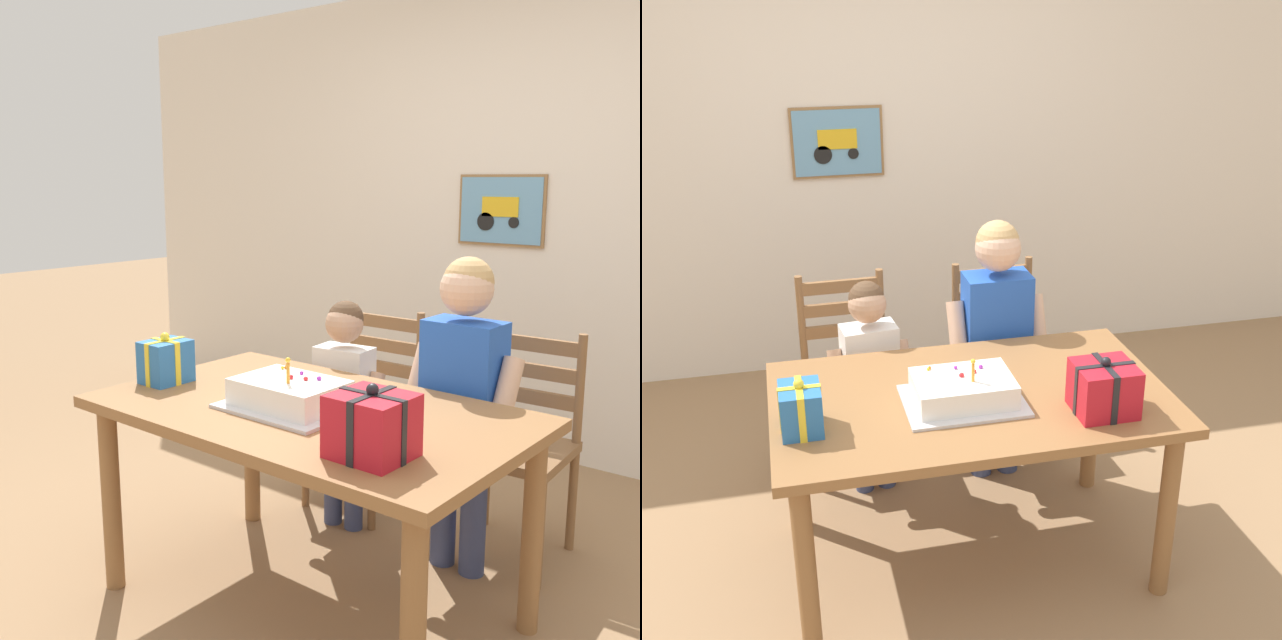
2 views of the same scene
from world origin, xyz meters
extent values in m
plane|color=#997551|center=(0.00, 0.00, 0.00)|extent=(20.00, 20.00, 0.00)
cube|color=silver|center=(0.00, 1.99, 1.30)|extent=(6.40, 0.08, 2.60)
cube|color=olive|center=(-0.27, 1.94, 1.35)|extent=(0.51, 0.02, 0.39)
cube|color=#669EC6|center=(-0.27, 1.93, 1.35)|extent=(0.48, 0.01, 0.36)
cube|color=gold|center=(-0.27, 1.93, 1.37)|extent=(0.22, 0.01, 0.11)
cylinder|color=black|center=(-0.36, 1.93, 1.29)|extent=(0.10, 0.01, 0.10)
cylinder|color=black|center=(-0.19, 1.93, 1.29)|extent=(0.06, 0.01, 0.06)
cube|color=olive|center=(0.00, 0.00, 0.74)|extent=(1.48, 0.90, 0.04)
cylinder|color=olive|center=(-0.66, -0.37, 0.36)|extent=(0.07, 0.07, 0.72)
cylinder|color=olive|center=(0.66, -0.37, 0.36)|extent=(0.07, 0.07, 0.72)
cylinder|color=olive|center=(-0.66, 0.37, 0.36)|extent=(0.07, 0.07, 0.72)
cylinder|color=olive|center=(0.66, 0.37, 0.36)|extent=(0.07, 0.07, 0.72)
cube|color=silver|center=(-0.04, -0.06, 0.76)|extent=(0.44, 0.34, 0.01)
cube|color=white|center=(-0.04, -0.06, 0.81)|extent=(0.36, 0.26, 0.09)
cylinder|color=orange|center=(-0.02, -0.10, 0.89)|extent=(0.01, 0.01, 0.07)
sphere|color=yellow|center=(-0.02, -0.10, 0.94)|extent=(0.02, 0.02, 0.02)
sphere|color=red|center=(-0.05, -0.05, 0.86)|extent=(0.02, 0.02, 0.02)
sphere|color=yellow|center=(-0.15, 0.03, 0.86)|extent=(0.01, 0.01, 0.01)
sphere|color=purple|center=(0.04, 0.00, 0.86)|extent=(0.02, 0.02, 0.02)
sphere|color=purple|center=(-0.05, 0.02, 0.86)|extent=(0.01, 0.01, 0.01)
sphere|color=orange|center=(-0.15, 0.04, 0.86)|extent=(0.01, 0.01, 0.01)
sphere|color=red|center=(0.01, -0.03, 0.86)|extent=(0.02, 0.02, 0.02)
cube|color=red|center=(0.43, -0.24, 0.85)|extent=(0.21, 0.20, 0.18)
cube|color=black|center=(0.43, -0.24, 0.85)|extent=(0.22, 0.02, 0.19)
cube|color=black|center=(0.43, -0.24, 0.85)|extent=(0.02, 0.21, 0.19)
sphere|color=black|center=(0.43, -0.24, 0.95)|extent=(0.04, 0.04, 0.04)
cube|color=#286BB7|center=(-0.63, -0.12, 0.84)|extent=(0.14, 0.17, 0.16)
cube|color=yellow|center=(-0.63, -0.12, 0.84)|extent=(0.15, 0.02, 0.17)
cube|color=yellow|center=(-0.63, -0.12, 0.84)|extent=(0.02, 0.18, 0.17)
sphere|color=yellow|center=(-0.63, -0.12, 0.93)|extent=(0.04, 0.04, 0.04)
cube|color=brown|center=(-0.38, 0.82, 0.45)|extent=(0.43, 0.43, 0.04)
cylinder|color=brown|center=(-0.18, 0.63, 0.21)|extent=(0.04, 0.04, 0.43)
cylinder|color=brown|center=(-0.56, 0.62, 0.21)|extent=(0.04, 0.04, 0.43)
cylinder|color=brown|center=(-0.19, 1.01, 0.21)|extent=(0.04, 0.04, 0.43)
cylinder|color=brown|center=(-0.57, 1.00, 0.21)|extent=(0.04, 0.04, 0.43)
cylinder|color=brown|center=(-0.19, 1.01, 0.70)|extent=(0.04, 0.04, 0.45)
cylinder|color=brown|center=(-0.57, 1.00, 0.70)|extent=(0.04, 0.04, 0.45)
cube|color=brown|center=(-0.38, 1.01, 0.63)|extent=(0.36, 0.03, 0.06)
cube|color=brown|center=(-0.38, 1.01, 0.74)|extent=(0.36, 0.03, 0.06)
cube|color=brown|center=(-0.38, 1.01, 0.85)|extent=(0.36, 0.03, 0.06)
cube|color=brown|center=(0.38, 0.82, 0.45)|extent=(0.44, 0.44, 0.04)
cylinder|color=brown|center=(0.58, 0.64, 0.21)|extent=(0.04, 0.04, 0.43)
cylinder|color=brown|center=(0.20, 0.62, 0.21)|extent=(0.04, 0.04, 0.43)
cylinder|color=brown|center=(0.56, 1.02, 0.21)|extent=(0.04, 0.04, 0.43)
cylinder|color=brown|center=(0.18, 1.00, 0.21)|extent=(0.04, 0.04, 0.43)
cylinder|color=brown|center=(0.56, 1.02, 0.70)|extent=(0.04, 0.04, 0.45)
cylinder|color=brown|center=(0.18, 1.00, 0.70)|extent=(0.04, 0.04, 0.45)
cube|color=brown|center=(0.37, 1.01, 0.63)|extent=(0.36, 0.04, 0.06)
cube|color=brown|center=(0.37, 1.01, 0.74)|extent=(0.36, 0.04, 0.06)
cube|color=brown|center=(0.37, 1.01, 0.85)|extent=(0.36, 0.04, 0.06)
cylinder|color=#38426B|center=(0.33, 0.58, 0.23)|extent=(0.10, 0.10, 0.47)
cylinder|color=#38426B|center=(0.20, 0.58, 0.23)|extent=(0.10, 0.10, 0.47)
cube|color=blue|center=(0.27, 0.58, 0.74)|extent=(0.29, 0.18, 0.54)
cylinder|color=#E0B293|center=(0.45, 0.55, 0.72)|extent=(0.08, 0.22, 0.36)
cylinder|color=#E0B293|center=(0.08, 0.55, 0.72)|extent=(0.08, 0.22, 0.36)
sphere|color=#E0B293|center=(0.27, 0.58, 1.12)|extent=(0.20, 0.20, 0.20)
sphere|color=tan|center=(0.27, 0.59, 1.15)|extent=(0.19, 0.19, 0.19)
cylinder|color=#38426B|center=(-0.25, 0.59, 0.19)|extent=(0.08, 0.08, 0.38)
cylinder|color=#38426B|center=(-0.36, 0.58, 0.19)|extent=(0.08, 0.08, 0.38)
cube|color=white|center=(-0.31, 0.58, 0.60)|extent=(0.25, 0.17, 0.44)
cylinder|color=tan|center=(-0.15, 0.57, 0.59)|extent=(0.08, 0.19, 0.29)
cylinder|color=tan|center=(-0.45, 0.54, 0.59)|extent=(0.08, 0.19, 0.29)
sphere|color=tan|center=(-0.31, 0.58, 0.92)|extent=(0.16, 0.16, 0.16)
sphere|color=brown|center=(-0.31, 0.59, 0.94)|extent=(0.16, 0.16, 0.16)
camera|label=1|loc=(1.57, -1.84, 1.53)|focal=41.31mm
camera|label=2|loc=(-0.67, -2.59, 2.20)|focal=45.24mm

